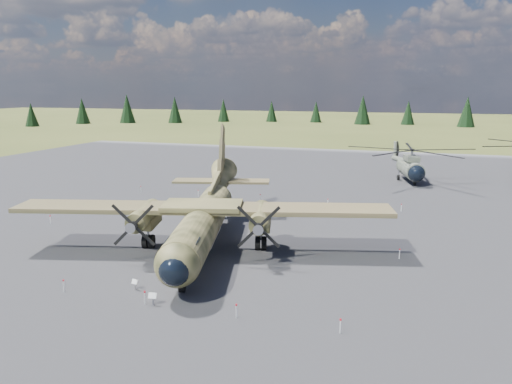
% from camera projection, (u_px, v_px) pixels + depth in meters
% --- Properties ---
extents(ground, '(500.00, 500.00, 0.00)m').
position_uv_depth(ground, '(205.00, 239.00, 43.87)').
color(ground, brown).
rests_on(ground, ground).
extents(apron, '(120.00, 120.00, 0.04)m').
position_uv_depth(apron, '(243.00, 213.00, 53.17)').
color(apron, slate).
rests_on(apron, ground).
extents(transport_plane, '(30.06, 26.88, 10.00)m').
position_uv_depth(transport_plane, '(205.00, 214.00, 41.27)').
color(transport_plane, '#37381E').
rests_on(transport_plane, ground).
extents(helicopter_near, '(22.65, 23.71, 4.74)m').
position_uv_depth(helicopter_near, '(411.00, 158.00, 70.44)').
color(helicopter_near, slate).
rests_on(helicopter_near, ground).
extents(info_placard_left, '(0.48, 0.29, 0.71)m').
position_uv_depth(info_placard_left, '(135.00, 283.00, 32.83)').
color(info_placard_left, gray).
rests_on(info_placard_left, ground).
extents(info_placard_right, '(0.54, 0.28, 0.81)m').
position_uv_depth(info_placard_right, '(153.00, 297.00, 30.45)').
color(info_placard_right, gray).
rests_on(info_placard_right, ground).
extents(barrier_fence, '(33.12, 29.62, 0.85)m').
position_uv_depth(barrier_fence, '(200.00, 234.00, 43.84)').
color(barrier_fence, silver).
rests_on(barrier_fence, ground).
extents(treeline, '(332.83, 326.01, 10.97)m').
position_uv_depth(treeline, '(323.00, 173.00, 49.50)').
color(treeline, black).
rests_on(treeline, ground).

